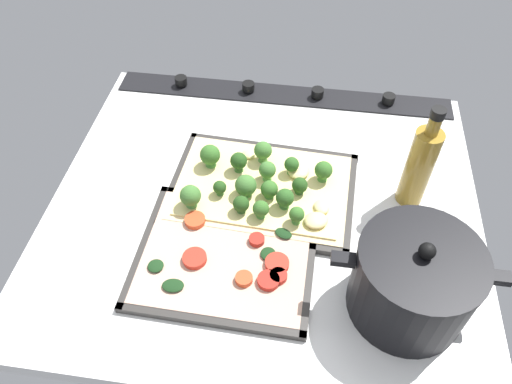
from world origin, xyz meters
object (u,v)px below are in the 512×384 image
Objects in this scene: veggie_pizza_back at (227,255)px; oil_bottle at (420,165)px; baking_tray_front at (262,190)px; cooking_pot at (413,282)px; broccoli_pizza at (261,185)px; baking_tray_back at (226,256)px.

veggie_pizza_back is 1.32× the size of oil_bottle.
baking_tray_front is 1.42× the size of cooking_pot.
cooking_pot reaches higher than broccoli_pizza.
baking_tray_front is 28.89cm from oil_bottle.
veggie_pizza_back is (-0.30, 0.18, 0.71)cm from baking_tray_back.
cooking_pot is (-29.43, 4.81, 6.53)cm from baking_tray_back.
cooking_pot is (-25.53, 20.17, 4.59)cm from broccoli_pizza.
cooking_pot is at bearing 170.71° from baking_tray_back.
oil_bottle reaches higher than broccoli_pizza.
veggie_pizza_back is 37.00cm from oil_bottle.
baking_tray_back is at bearing 75.74° from broccoli_pizza.
baking_tray_back is at bearing 29.59° from oil_bottle.
oil_bottle is (-31.62, -17.96, 8.43)cm from baking_tray_back.
broccoli_pizza reaches higher than baking_tray_back.
broccoli_pizza is at bearing -38.32° from cooking_pot.
cooking_pot is at bearing 141.68° from broccoli_pizza.
veggie_pizza_back is at bearing 30.08° from oil_bottle.
oil_bottle is (-27.71, -2.60, 6.49)cm from broccoli_pizza.
baking_tray_back is 0.79cm from veggie_pizza_back.
baking_tray_front is 33.25cm from cooking_pot.
broccoli_pizza is 1.19× the size of veggie_pizza_back.
broccoli_pizza reaches higher than baking_tray_front.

